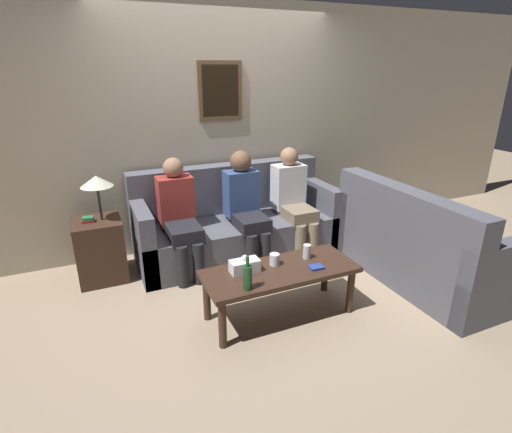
{
  "coord_description": "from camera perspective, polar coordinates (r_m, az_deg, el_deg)",
  "views": [
    {
      "loc": [
        -1.43,
        -3.27,
        1.95
      ],
      "look_at": [
        -0.06,
        -0.16,
        0.66
      ],
      "focal_mm": 28.0,
      "sensor_mm": 36.0,
      "label": 1
    }
  ],
  "objects": [
    {
      "name": "tissue_box",
      "position": [
        3.14,
        -1.63,
        -7.04
      ],
      "size": [
        0.23,
        0.12,
        0.15
      ],
      "color": "silver",
      "rests_on": "coffee_table"
    },
    {
      "name": "wine_bottle",
      "position": [
        2.89,
        -1.2,
        -8.62
      ],
      "size": [
        0.07,
        0.07,
        0.26
      ],
      "color": "#19421E",
      "rests_on": "coffee_table"
    },
    {
      "name": "person_right",
      "position": [
        4.35,
        5.3,
        2.73
      ],
      "size": [
        0.34,
        0.59,
        1.13
      ],
      "color": "#756651",
      "rests_on": "ground_plane"
    },
    {
      "name": "wall_back",
      "position": [
        4.49,
        -5.13,
        12.4
      ],
      "size": [
        9.0,
        0.08,
        2.6
      ],
      "color": "#9E937F",
      "rests_on": "ground_plane"
    },
    {
      "name": "person_middle",
      "position": [
        4.1,
        -1.53,
        1.87
      ],
      "size": [
        0.34,
        0.61,
        1.15
      ],
      "color": "black",
      "rests_on": "ground_plane"
    },
    {
      "name": "coffee_table",
      "position": [
        3.24,
        3.46,
        -8.41
      ],
      "size": [
        1.24,
        0.5,
        0.43
      ],
      "color": "#382319",
      "rests_on": "ground_plane"
    },
    {
      "name": "couch_side",
      "position": [
        4.1,
        22.27,
        -4.26
      ],
      "size": [
        0.82,
        1.69,
        0.94
      ],
      "rotation": [
        0.0,
        0.0,
        1.57
      ],
      "color": "#4C4C56",
      "rests_on": "ground_plane"
    },
    {
      "name": "soda_can",
      "position": [
        3.38,
        7.28,
        -4.99
      ],
      "size": [
        0.07,
        0.07,
        0.12
      ],
      "color": "#BCBCC1",
      "rests_on": "coffee_table"
    },
    {
      "name": "person_left",
      "position": [
        3.95,
        -10.91,
        0.42
      ],
      "size": [
        0.34,
        0.63,
        1.13
      ],
      "color": "black",
      "rests_on": "ground_plane"
    },
    {
      "name": "side_table_with_lamp",
      "position": [
        4.08,
        -21.39,
        -3.85
      ],
      "size": [
        0.44,
        0.44,
        1.03
      ],
      "color": "#382319",
      "rests_on": "ground_plane"
    },
    {
      "name": "couch_main",
      "position": [
        4.36,
        -2.89,
        -1.19
      ],
      "size": [
        2.14,
        0.82,
        0.94
      ],
      "color": "#4C4C56",
      "rests_on": "ground_plane"
    },
    {
      "name": "drinking_glass",
      "position": [
        3.25,
        2.66,
        -6.14
      ],
      "size": [
        0.08,
        0.08,
        0.1
      ],
      "color": "silver",
      "rests_on": "coffee_table"
    },
    {
      "name": "ground_plane",
      "position": [
        4.07,
        -0.21,
        -7.86
      ],
      "size": [
        16.0,
        16.0,
        0.0
      ],
      "primitive_type": "plane",
      "color": "gray"
    },
    {
      "name": "book_stack",
      "position": [
        3.25,
        8.61,
        -7.17
      ],
      "size": [
        0.12,
        0.09,
        0.02
      ],
      "color": "navy",
      "rests_on": "coffee_table"
    }
  ]
}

